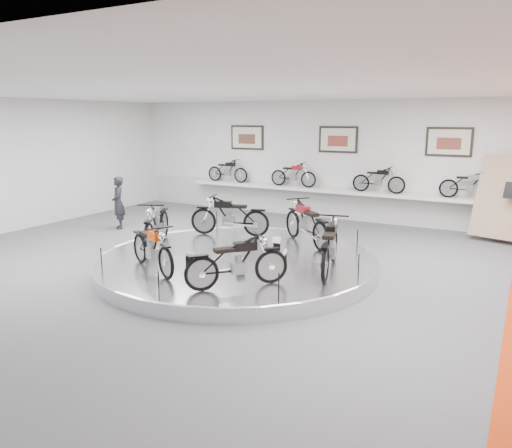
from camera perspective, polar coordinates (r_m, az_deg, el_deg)
The scene contains 21 objects.
floor at distance 11.30m, azimuth -3.09°, elevation -5.56°, with size 16.00×16.00×0.00m, color #565659.
ceiling at distance 10.78m, azimuth -3.33°, elevation 15.14°, with size 16.00×16.00×0.00m, color white.
wall_back at distance 17.17m, azimuth 9.32°, elevation 7.18°, with size 16.00×16.00×0.00m, color silver.
dado_band at distance 17.33m, azimuth 9.14°, elevation 2.39°, with size 15.68×0.04×1.10m, color #BCBCBA.
display_platform at distance 11.50m, azimuth -2.30°, elevation -4.45°, with size 6.40×6.40×0.30m, color silver.
platform_rim at distance 11.46m, azimuth -2.31°, elevation -3.88°, with size 6.40×6.40×0.10m, color #B2B2BA.
shelf at distance 17.00m, azimuth 8.87°, elevation 3.75°, with size 11.00×0.55×0.10m, color silver.
poster_left at distance 18.55m, azimuth -1.03°, elevation 9.85°, with size 1.35×0.06×0.88m, color beige.
poster_center at distance 17.09m, azimuth 9.36°, elevation 9.51°, with size 1.35×0.06×0.88m, color beige.
poster_right at distance 16.26m, azimuth 21.19°, elevation 8.74°, with size 1.35×0.06×0.88m, color beige.
shelf_bike_a at distance 18.78m, azimuth -3.27°, elevation 5.93°, with size 1.22×0.42×0.73m, color black, non-canonical shape.
shelf_bike_b at distance 17.51m, azimuth 4.28°, elevation 5.47°, with size 1.22×0.42×0.73m, color maroon, non-canonical shape.
shelf_bike_c at distance 16.51m, azimuth 13.83°, elevation 4.75°, with size 1.22×0.42×0.73m, color black, non-canonical shape.
shelf_bike_d at distance 16.03m, azimuth 23.19°, elevation 3.92°, with size 1.22×0.42×0.73m, color #B7B6BB, non-canonical shape.
bike_a at distance 12.50m, azimuth 5.75°, elevation 0.18°, with size 1.89×0.67×1.11m, color maroon, non-canonical shape.
bike_b at distance 13.38m, azimuth -3.05°, elevation 0.95°, with size 1.84×0.65×1.08m, color black, non-canonical shape.
bike_c at distance 12.54m, azimuth -11.31°, elevation 0.07°, with size 1.91×0.67×1.12m, color #B7B6BB, non-canonical shape.
bike_d at distance 10.50m, azimuth -11.79°, elevation -2.63°, with size 1.70×0.60×1.00m, color #CC3100, non-canonical shape.
bike_e at distance 9.29m, azimuth -2.16°, elevation -4.30°, with size 1.71×0.60×1.00m, color black, non-canonical shape.
bike_f at distance 10.32m, azimuth 8.48°, elevation -2.44°, with size 1.89×0.67×1.11m, color black, non-canonical shape.
visitor at distance 16.13m, azimuth -15.46°, elevation 2.36°, with size 0.60×0.39×1.64m, color black.
Camera 1 is at (5.70, -9.14, 3.42)m, focal length 35.00 mm.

